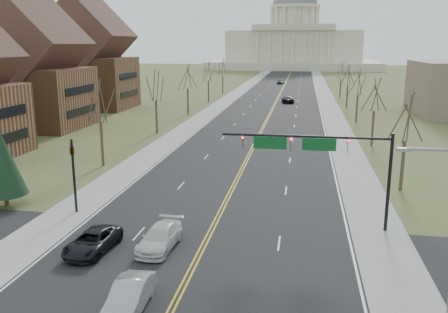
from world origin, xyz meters
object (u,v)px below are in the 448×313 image
(car_far_nb, at_px, (288,99))
(signal_left, at_px, (73,168))
(signal_mast, at_px, (318,151))
(car_sb_inner_second, at_px, (160,238))
(car_far_sb, at_px, (281,81))
(car_sb_inner_lead, at_px, (129,296))
(car_sb_outer_lead, at_px, (93,241))

(car_far_nb, bearing_deg, signal_left, 72.86)
(car_far_nb, bearing_deg, signal_mast, 86.89)
(car_sb_inner_second, height_order, car_far_nb, car_far_nb)
(car_far_sb, bearing_deg, signal_left, -89.40)
(car_far_nb, xyz_separation_m, car_far_sb, (-4.22, 52.41, 0.07))
(car_sb_inner_lead, distance_m, car_sb_outer_lead, 7.98)
(car_sb_inner_lead, bearing_deg, car_sb_inner_second, 93.28)
(signal_left, xyz_separation_m, car_far_nb, (14.27, 76.67, -2.95))
(car_far_nb, bearing_deg, car_sb_inner_lead, 80.31)
(signal_mast, xyz_separation_m, car_sb_inner_lead, (-9.52, -13.14, -4.99))
(signal_mast, height_order, car_sb_outer_lead, signal_mast)
(car_sb_outer_lead, distance_m, car_far_sb, 136.01)
(signal_left, distance_m, car_far_nb, 78.04)
(car_far_sb, bearing_deg, car_far_nb, -80.35)
(signal_mast, xyz_separation_m, car_sb_inner_second, (-10.22, -5.58, -5.02))
(signal_left, distance_m, car_sb_inner_lead, 16.44)
(car_sb_inner_lead, height_order, car_far_nb, car_far_nb)
(car_sb_inner_lead, xyz_separation_m, car_far_sb, (0.62, 142.22, 0.07))
(signal_left, bearing_deg, signal_mast, -0.00)
(car_sb_outer_lead, bearing_deg, car_far_sb, 91.94)
(car_sb_inner_lead, bearing_deg, car_far_sb, 87.74)
(signal_left, relative_size, car_far_nb, 1.10)
(car_sb_outer_lead, xyz_separation_m, car_far_nb, (9.72, 83.50, 0.06))
(car_sb_outer_lead, bearing_deg, signal_mast, 29.61)
(car_sb_outer_lead, xyz_separation_m, car_sb_inner_second, (4.18, 1.24, 0.04))
(car_sb_inner_lead, height_order, car_far_sb, car_far_sb)
(signal_mast, bearing_deg, signal_left, 180.00)
(signal_mast, height_order, car_sb_inner_second, signal_mast)
(car_sb_inner_lead, xyz_separation_m, car_sb_outer_lead, (-4.88, 6.32, -0.06))
(signal_left, distance_m, car_far_sb, 129.50)
(signal_mast, xyz_separation_m, car_far_sb, (-8.90, 129.08, -4.93))
(car_sb_outer_lead, relative_size, car_sb_inner_second, 0.99)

